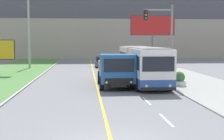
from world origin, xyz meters
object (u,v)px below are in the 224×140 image
city_bus (142,64)px  planter_round_near (179,80)px  traffic_light_mast (164,35)px  billboard_large (153,27)px  car_distant (102,62)px  dump_truck (116,71)px  utility_pole_far (29,33)px  planter_round_second (167,74)px

city_bus → planter_round_near: (2.46, -2.94, -1.00)m
traffic_light_mast → billboard_large: size_ratio=0.87×
city_bus → billboard_large: (4.93, 18.52, 4.11)m
car_distant → traffic_light_mast: size_ratio=0.68×
city_bus → billboard_large: billboard_large is taller
dump_truck → billboard_large: 23.24m
utility_pole_far → traffic_light_mast: 22.97m
traffic_light_mast → billboard_large: billboard_large is taller
car_distant → planter_round_near: car_distant is taller
city_bus → billboard_large: 19.60m
planter_round_near → planter_round_second: planter_round_second is taller
dump_truck → utility_pole_far: bearing=117.6°
car_distant → planter_round_second: car_distant is taller
car_distant → planter_round_second: (5.21, -15.68, -0.10)m
dump_truck → billboard_large: (7.46, 21.58, 4.36)m
city_bus → traffic_light_mast: traffic_light_mast is taller
car_distant → billboard_large: 9.23m
planter_round_second → dump_truck: bearing=-141.1°
utility_pole_far → planter_round_near: bearing=-51.6°
car_distant → billboard_large: bearing=13.2°
utility_pole_far → traffic_light_mast: utility_pole_far is taller
planter_round_near → planter_round_second: bearing=88.3°
traffic_light_mast → planter_round_second: traffic_light_mast is taller
car_distant → planter_round_near: (5.09, -19.69, -0.12)m
utility_pole_far → traffic_light_mast: bearing=-53.9°
dump_truck → car_distant: dump_truck is taller
traffic_light_mast → billboard_large: (3.72, 21.36, 1.65)m
planter_round_second → traffic_light_mast: bearing=-109.3°
dump_truck → billboard_large: bearing=70.9°
city_bus → planter_round_second: bearing=22.6°
city_bus → car_distant: size_ratio=2.96×
planter_round_second → planter_round_near: bearing=-91.7°
city_bus → utility_pole_far: (-12.33, 15.71, 3.07)m
utility_pole_far → planter_round_near: 24.15m
utility_pole_far → traffic_light_mast: size_ratio=1.44×
utility_pole_far → planter_round_second: (14.91, -14.63, -4.06)m
dump_truck → utility_pole_far: size_ratio=0.73×
utility_pole_far → planter_round_second: size_ratio=7.86×
utility_pole_far → planter_round_second: utility_pole_far is taller
city_bus → utility_pole_far: size_ratio=1.38×
dump_truck → traffic_light_mast: bearing=3.2°
planter_round_near → planter_round_second: 4.02m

